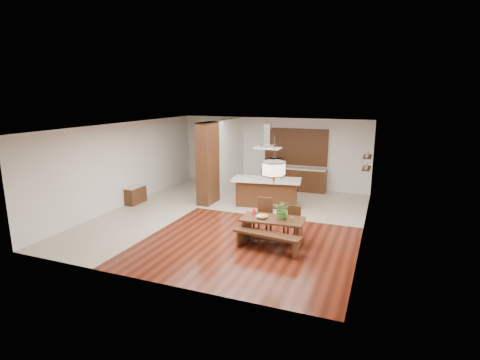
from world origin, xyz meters
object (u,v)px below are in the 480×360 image
at_px(dining_chair_left, 263,217).
at_px(kitchen_island, 267,192).
at_px(dining_chair_right, 292,223).
at_px(foliage_plant, 283,209).
at_px(dining_table, 273,225).
at_px(dining_bench, 267,242).
at_px(microwave, 275,162).
at_px(hallway_console, 136,195).
at_px(range_hood, 268,136).
at_px(pendant_lantern, 274,159).
at_px(island_cup, 278,179).
at_px(fruit_bowl, 262,217).

height_order(dining_chair_left, kitchen_island, dining_chair_left).
relative_size(dining_chair_left, dining_chair_right, 1.18).
bearing_deg(foliage_plant, dining_table, -162.22).
relative_size(dining_chair_right, foliage_plant, 1.71).
xyz_separation_m(dining_bench, kitchen_island, (-1.20, 3.76, 0.26)).
bearing_deg(dining_chair_left, microwave, 105.47).
height_order(hallway_console, range_hood, range_hood).
distance_m(pendant_lantern, island_cup, 3.40).
height_order(dining_table, dining_bench, dining_table).
bearing_deg(pendant_lantern, range_hood, 110.17).
bearing_deg(microwave, dining_table, -88.04).
bearing_deg(dining_chair_left, foliage_plant, -28.28).
xyz_separation_m(hallway_console, foliage_plant, (5.87, -1.66, 0.62)).
bearing_deg(foliage_plant, kitchen_island, 114.35).
height_order(hallway_console, dining_chair_right, dining_chair_right).
bearing_deg(dining_chair_left, island_cup, 99.47).
height_order(pendant_lantern, kitchen_island, pendant_lantern).
distance_m(dining_bench, kitchen_island, 3.95).
relative_size(dining_table, foliage_plant, 3.27).
relative_size(hallway_console, dining_table, 0.53).
relative_size(dining_bench, foliage_plant, 3.37).
relative_size(dining_bench, pendant_lantern, 1.32).
relative_size(hallway_console, range_hood, 0.98).
bearing_deg(dining_chair_left, dining_chair_right, 5.74).
bearing_deg(dining_chair_right, kitchen_island, 128.12).
xyz_separation_m(dining_table, pendant_lantern, (0.00, 0.00, 1.75)).
bearing_deg(pendant_lantern, dining_chair_left, 132.42).
height_order(hallway_console, foliage_plant, foliage_plant).
bearing_deg(kitchen_island, pendant_lantern, -79.35).
distance_m(island_cup, microwave, 2.79).
height_order(hallway_console, microwave, microwave).
bearing_deg(dining_chair_right, island_cup, 121.63).
relative_size(dining_table, fruit_bowl, 5.95).
relative_size(dining_table, microwave, 2.95).
bearing_deg(dining_chair_left, hallway_console, 169.02).
bearing_deg(hallway_console, kitchen_island, 17.80).
bearing_deg(dining_table, dining_bench, -86.87).
bearing_deg(kitchen_island, foliage_plant, -75.20).
bearing_deg(microwave, pendant_lantern, -88.04).
bearing_deg(dining_table, kitchen_island, 110.19).
distance_m(kitchen_island, island_cup, 0.68).
bearing_deg(foliage_plant, dining_chair_right, 71.89).
xyz_separation_m(foliage_plant, range_hood, (-1.40, 3.10, 1.53)).
bearing_deg(range_hood, kitchen_island, -90.00).
relative_size(hallway_console, island_cup, 7.07).
bearing_deg(range_hood, dining_bench, -72.33).
bearing_deg(fruit_bowl, dining_bench, -58.25).
bearing_deg(dining_bench, dining_chair_left, 113.69).
height_order(dining_table, fruit_bowl, fruit_bowl).
height_order(pendant_lantern, range_hood, same).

